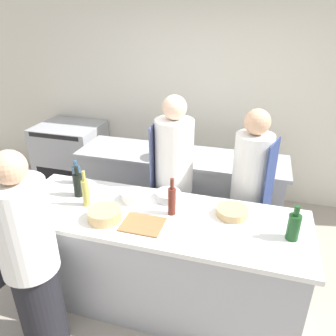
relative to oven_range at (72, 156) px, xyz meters
The scene contains 19 objects.
ground_plane 2.56m from the oven_range, 42.85° to the right, with size 16.00×16.00×0.00m, color #A89E8E.
wall_back 2.11m from the oven_range, 12.80° to the left, with size 8.00×0.06×2.80m.
prep_counter 2.52m from the oven_range, 42.85° to the right, with size 2.40×0.81×0.89m.
pass_counter 1.81m from the oven_range, 15.60° to the right, with size 2.37×0.65×0.89m.
oven_range is the anchor object (origin of this frame).
chef_at_prep_near 2.66m from the oven_range, 64.03° to the right, with size 0.42×0.40×1.63m.
chef_at_stove 2.76m from the oven_range, 22.21° to the right, with size 0.38×0.37×1.63m.
chef_at_pass_far 2.16m from the oven_range, 31.01° to the right, with size 0.38×0.36×1.71m.
bottle_olive_oil 2.21m from the oven_range, 54.24° to the right, with size 0.06×0.06×0.32m.
bottle_vinegar 2.03m from the oven_range, 55.52° to the right, with size 0.08×0.08×0.28m.
bottle_wine 2.63m from the oven_range, 40.25° to the right, with size 0.06×0.06×0.31m.
bottle_cooking_oil 1.78m from the oven_range, 55.41° to the right, with size 0.08×0.08×0.23m.
bottle_sauce 3.39m from the oven_range, 31.11° to the right, with size 0.09×0.09×0.27m.
bowl_mixing_large 2.92m from the oven_range, 32.57° to the right, with size 0.25×0.25×0.06m.
bowl_prep_small 2.28m from the oven_range, 44.04° to the right, with size 0.22×0.22×0.07m.
bowl_ceramic_blue 2.45m from the oven_range, 51.76° to the right, with size 0.26×0.26×0.09m.
bowl_wooden_salad 2.42m from the oven_range, 37.92° to the right, with size 0.22×0.22×0.07m.
cutting_board 2.63m from the oven_range, 46.26° to the right, with size 0.31×0.26×0.01m.
stockpot 1.81m from the oven_range, 20.89° to the right, with size 0.25×0.25×0.19m.
Camera 1 is at (0.71, -2.08, 2.35)m, focal length 35.00 mm.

